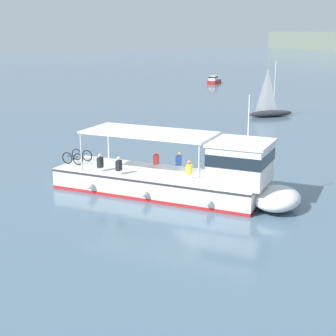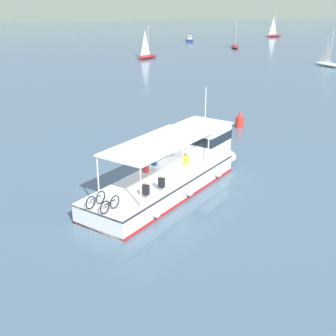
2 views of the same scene
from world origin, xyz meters
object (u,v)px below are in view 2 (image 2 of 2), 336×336
object	(u,v)px
sailboat_mid_channel	(328,63)
channel_buoy	(240,121)
ferry_main	(178,169)
sailboat_near_port	(147,55)
sailboat_horizon_east	(235,45)
motorboat_off_bow	(190,39)
sailboat_outer_anchorage	(274,35)

from	to	relation	value
sailboat_mid_channel	channel_buoy	world-z (taller)	sailboat_mid_channel
ferry_main	sailboat_near_port	xyz separation A→B (m)	(11.07, 53.31, -0.48)
sailboat_horizon_east	sailboat_mid_channel	distance (m)	26.15
sailboat_near_port	channel_buoy	world-z (taller)	sailboat_near_port
ferry_main	sailboat_mid_channel	size ratio (longest dim) A/B	2.18
sailboat_near_port	motorboat_off_bow	size ratio (longest dim) A/B	1.42
ferry_main	sailboat_outer_anchorage	size ratio (longest dim) A/B	2.18
sailboat_mid_channel	sailboat_outer_anchorage	size ratio (longest dim) A/B	1.00
sailboat_mid_channel	channel_buoy	distance (m)	38.33
sailboat_near_port	sailboat_outer_anchorage	world-z (taller)	same
sailboat_near_port	channel_buoy	size ratio (longest dim) A/B	3.86
sailboat_outer_anchorage	sailboat_horizon_east	bearing A→B (deg)	-134.72
sailboat_mid_channel	channel_buoy	xyz separation A→B (m)	(-27.04, -27.16, 0.03)
sailboat_near_port	motorboat_off_bow	xyz separation A→B (m)	(15.95, 24.60, 0.00)
sailboat_mid_channel	sailboat_near_port	size ratio (longest dim) A/B	1.00
sailboat_near_port	motorboat_off_bow	world-z (taller)	sailboat_near_port
channel_buoy	sailboat_near_port	bearing A→B (deg)	86.78
ferry_main	sailboat_outer_anchorage	bearing A→B (deg)	58.31
sailboat_mid_channel	channel_buoy	bearing A→B (deg)	-134.87
motorboat_off_bow	sailboat_near_port	bearing A→B (deg)	-122.96
sailboat_outer_anchorage	channel_buoy	world-z (taller)	sailboat_outer_anchorage
ferry_main	sailboat_horizon_east	bearing A→B (deg)	63.32
sailboat_horizon_east	motorboat_off_bow	size ratio (longest dim) A/B	1.42
sailboat_outer_anchorage	motorboat_off_bow	size ratio (longest dim) A/B	1.42
sailboat_mid_channel	channel_buoy	size ratio (longest dim) A/B	3.86
ferry_main	channel_buoy	xyz separation A→B (m)	(8.65, 10.22, -0.45)
ferry_main	sailboat_mid_channel	world-z (taller)	sailboat_mid_channel
sailboat_horizon_east	sailboat_outer_anchorage	distance (m)	27.43
ferry_main	channel_buoy	bearing A→B (deg)	49.75
sailboat_near_port	sailboat_outer_anchorage	distance (m)	49.65
ferry_main	sailboat_near_port	distance (m)	54.45
ferry_main	sailboat_outer_anchorage	distance (m)	97.22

